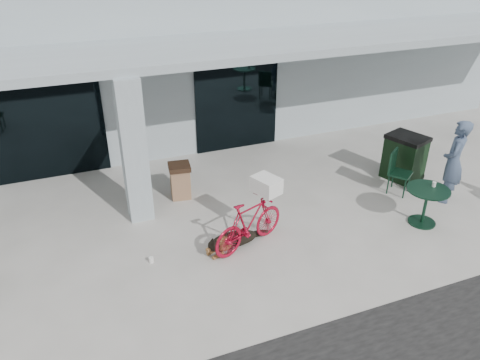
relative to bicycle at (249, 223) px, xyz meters
name	(u,v)px	position (x,y,z in m)	size (l,w,h in m)	color
ground	(243,260)	(-0.30, -0.40, -0.53)	(80.00, 80.00, 0.00)	#BBB7B0
building	(144,49)	(-0.30, 8.10, 1.72)	(22.00, 7.00, 4.50)	#9FAEB4
storefront_glass_left	(45,127)	(-3.50, 4.58, 0.82)	(2.80, 0.06, 2.70)	black
storefront_glass_right	(237,103)	(1.50, 4.58, 0.82)	(2.40, 0.06, 2.70)	black
column	(134,152)	(-1.80, 1.90, 1.03)	(0.50, 0.50, 3.12)	#9FAEB4
overhang	(183,51)	(-0.30, 3.20, 2.68)	(22.00, 2.80, 0.18)	#9FAEB4
bicycle	(249,223)	(0.00, 0.00, 0.00)	(0.50, 1.76, 1.06)	#A80D27
laundry_basket	(266,185)	(0.42, 0.17, 0.69)	(0.54, 0.40, 0.32)	white
dog	(234,238)	(-0.28, 0.09, -0.34)	(1.10, 0.37, 0.37)	black
cup_near_dog	(151,260)	(-1.94, 0.18, -0.47)	(0.09, 0.09, 0.11)	white
cafe_table_far	(425,206)	(3.79, -0.60, -0.11)	(0.89, 0.89, 0.83)	#113221
cafe_chair_far_a	(400,173)	(4.14, 0.68, 0.00)	(0.48, 0.52, 1.06)	#113221
person	(454,162)	(4.97, 0.00, 0.46)	(0.72, 0.47, 1.97)	#41526D
cup_on_table	(434,184)	(3.96, -0.55, 0.36)	(0.08, 0.08, 0.11)	white
trash_receptacle	(180,181)	(-0.75, 2.40, -0.11)	(0.49, 0.49, 0.84)	#8A6448
wheeled_bin	(404,157)	(4.70, 1.26, 0.05)	(0.71, 0.91, 1.16)	black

